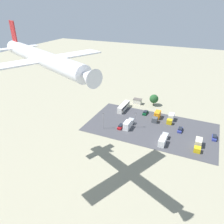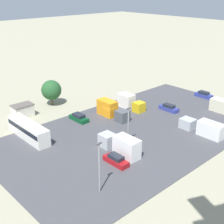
% 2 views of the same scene
% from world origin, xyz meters
% --- Properties ---
extents(ground_plane, '(400.00, 400.00, 0.00)m').
position_xyz_m(ground_plane, '(0.00, 0.00, 0.00)').
color(ground_plane, gray).
extents(parking_lot_surface, '(57.16, 31.49, 0.08)m').
position_xyz_m(parking_lot_surface, '(0.00, 8.87, 0.04)').
color(parking_lot_surface, '#424247').
rests_on(parking_lot_surface, ground).
extents(shed_building, '(4.62, 3.01, 2.87)m').
position_xyz_m(shed_building, '(13.84, -13.25, 1.44)').
color(shed_building, silver).
rests_on(shed_building, ground).
extents(bus, '(2.54, 11.60, 3.17)m').
position_xyz_m(bus, '(18.07, -3.03, 1.79)').
color(bus, silver).
rests_on(bus, ground).
extents(parked_car_0, '(1.71, 4.63, 1.56)m').
position_xyz_m(parked_car_0, '(12.26, 14.90, 0.73)').
color(parked_car_0, maroon).
rests_on(parked_car_0, ground).
extents(parked_car_1, '(1.75, 4.68, 1.49)m').
position_xyz_m(parked_car_1, '(-12.58, 6.52, 0.70)').
color(parked_car_1, navy).
rests_on(parked_car_1, ground).
extents(parked_car_2, '(1.75, 4.56, 1.53)m').
position_xyz_m(parked_car_2, '(-26.56, 6.97, 0.72)').
color(parked_car_2, navy).
rests_on(parked_car_2, ground).
extents(parked_car_3, '(1.89, 4.79, 1.51)m').
position_xyz_m(parked_car_3, '(6.15, -3.09, 0.71)').
color(parked_car_3, '#0C4723').
rests_on(parked_car_3, ground).
extents(parked_truck_0, '(2.40, 9.02, 2.87)m').
position_xyz_m(parked_truck_0, '(-7.74, 18.66, 1.39)').
color(parked_truck_0, '#ADB2B7').
rests_on(parked_truck_0, ground).
extents(parked_truck_1, '(2.42, 8.27, 3.44)m').
position_xyz_m(parked_truck_1, '(-0.38, 0.13, 1.66)').
color(parked_truck_1, '#4C5156').
rests_on(parked_truck_1, ground).
extents(parked_truck_2, '(2.43, 8.50, 3.46)m').
position_xyz_m(parked_truck_2, '(9.34, 13.07, 1.66)').
color(parked_truck_2, '#ADB2B7').
rests_on(parked_truck_2, ground).
extents(parked_truck_3, '(2.46, 7.86, 2.84)m').
position_xyz_m(parked_truck_3, '(-20.88, 16.02, 1.38)').
color(parked_truck_3, gold).
rests_on(parked_truck_3, ground).
extents(parked_truck_4, '(2.39, 7.08, 3.20)m').
position_xyz_m(parked_truck_4, '(-7.01, -0.68, 1.55)').
color(parked_truck_4, gold).
rests_on(parked_truck_4, ground).
extents(tree_near_shed, '(4.78, 4.78, 6.19)m').
position_xyz_m(tree_near_shed, '(5.12, -15.04, 3.80)').
color(tree_near_shed, brown).
rests_on(tree_near_shed, ground).
extents(light_pole_lot_centre, '(0.90, 0.28, 7.77)m').
position_xyz_m(light_pole_lot_centre, '(19.05, 18.70, 4.39)').
color(light_pole_lot_centre, gray).
rests_on(light_pole_lot_centre, ground).
extents(light_pole_lot_edge, '(0.90, 0.28, 7.37)m').
position_xyz_m(light_pole_lot_edge, '(6.48, 11.92, 4.19)').
color(light_pole_lot_edge, gray).
rests_on(light_pole_lot_edge, ground).
extents(airplane, '(39.01, 33.07, 9.51)m').
position_xyz_m(airplane, '(17.73, 52.64, 38.71)').
color(airplane, white).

